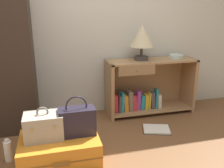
# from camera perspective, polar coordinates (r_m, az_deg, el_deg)

# --- Properties ---
(back_wall) EXTENTS (6.40, 0.10, 2.60)m
(back_wall) POSITION_cam_1_polar(r_m,az_deg,el_deg) (3.15, -6.90, 16.23)
(back_wall) COLOR beige
(back_wall) RESTS_ON ground_plane
(bookshelf) EXTENTS (1.16, 0.39, 0.72)m
(bookshelf) POSITION_cam_1_polar(r_m,az_deg,el_deg) (3.27, 8.03, -0.86)
(bookshelf) COLOR #A37A51
(bookshelf) RESTS_ON ground_plane
(table_lamp) EXTENTS (0.30, 0.30, 0.44)m
(table_lamp) POSITION_cam_1_polar(r_m,az_deg,el_deg) (3.10, 7.03, 10.82)
(table_lamp) COLOR #3D3838
(table_lamp) RESTS_ON bookshelf
(bowl) EXTENTS (0.19, 0.19, 0.05)m
(bowl) POSITION_cam_1_polar(r_m,az_deg,el_deg) (3.36, 14.78, 6.30)
(bowl) COLOR silver
(bowl) RESTS_ON bookshelf
(suitcase_large) EXTENTS (0.72, 0.52, 0.23)m
(suitcase_large) POSITION_cam_1_polar(r_m,az_deg,el_deg) (2.38, -12.13, -14.49)
(suitcase_large) COLOR orange
(suitcase_large) RESTS_ON ground_plane
(train_case) EXTENTS (0.34, 0.25, 0.30)m
(train_case) POSITION_cam_1_polar(r_m,az_deg,el_deg) (2.29, -15.71, -9.45)
(train_case) COLOR #A89E8E
(train_case) RESTS_ON suitcase_large
(handbag) EXTENTS (0.33, 0.17, 0.38)m
(handbag) POSITION_cam_1_polar(r_m,az_deg,el_deg) (2.28, -8.20, -8.55)
(handbag) COLOR #231E2D
(handbag) RESTS_ON suitcase_large
(bottle) EXTENTS (0.07, 0.07, 0.22)m
(bottle) POSITION_cam_1_polar(r_m,az_deg,el_deg) (2.50, -23.17, -14.17)
(bottle) COLOR white
(bottle) RESTS_ON ground_plane
(open_book_on_floor) EXTENTS (0.38, 0.33, 0.02)m
(open_book_on_floor) POSITION_cam_1_polar(r_m,az_deg,el_deg) (2.92, 10.36, -10.38)
(open_book_on_floor) COLOR white
(open_book_on_floor) RESTS_ON ground_plane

